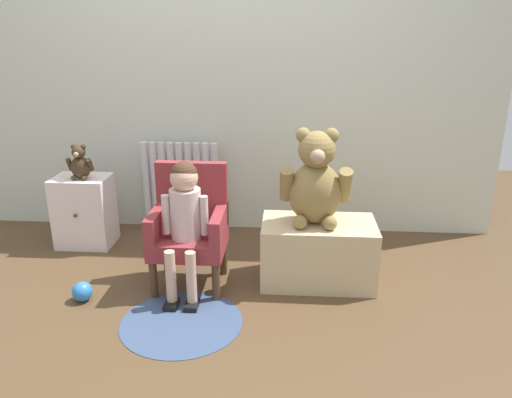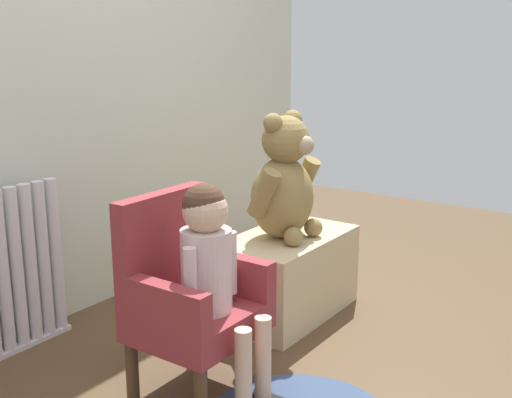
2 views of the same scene
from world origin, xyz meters
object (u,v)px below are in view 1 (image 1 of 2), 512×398
child_armchair (190,226)px  large_teddy_bear (315,182)px  radiator (181,188)px  small_teddy_bear (80,164)px  low_bench (318,252)px  small_dresser (85,211)px  floor_rug (181,322)px  toy_ball (82,292)px  child_figure (185,209)px

child_armchair → large_teddy_bear: bearing=5.1°
radiator → small_teddy_bear: size_ratio=2.88×
low_bench → small_dresser: bearing=165.1°
small_teddy_bear → floor_rug: (0.83, -0.88, -0.58)m
toy_ball → radiator: bearing=71.4°
small_dresser → floor_rug: (0.85, -0.91, -0.24)m
radiator → large_teddy_bear: size_ratio=1.21×
small_dresser → floor_rug: bearing=-47.0°
large_teddy_bear → small_teddy_bear: bearing=165.8°
radiator → toy_ball: size_ratio=6.02×
low_bench → large_teddy_bear: (-0.03, 0.00, 0.42)m
small_teddy_bear → radiator: bearing=27.4°
child_figure → small_dresser: bearing=144.6°
small_dresser → small_teddy_bear: (0.02, -0.03, 0.34)m
toy_ball → small_dresser: bearing=109.9°
small_teddy_bear → large_teddy_bear: bearing=-14.2°
large_teddy_bear → floor_rug: 1.03m
radiator → child_armchair: (0.21, -0.75, 0.02)m
radiator → child_figure: 0.90m
small_dresser → small_teddy_bear: size_ratio=2.09×
child_figure → large_teddy_bear: (0.70, 0.17, 0.11)m
radiator → child_figure: size_ratio=0.88×
child_figure → small_teddy_bear: child_figure is taller
child_figure → child_armchair: bearing=90.0°
child_armchair → floor_rug: (0.03, -0.44, -0.35)m
large_teddy_bear → small_teddy_bear: large_teddy_bear is taller
small_teddy_bear → toy_ball: size_ratio=2.09×
radiator → small_teddy_bear: small_teddy_bear is taller
toy_ball → floor_rug: bearing=-16.6°
child_armchair → low_bench: 0.76m
low_bench → toy_ball: bearing=-165.9°
large_teddy_bear → toy_ball: 1.41m
child_armchair → toy_ball: 0.68m
large_teddy_bear → floor_rug: large_teddy_bear is taller
child_armchair → child_figure: child_figure is taller
radiator → floor_rug: radiator is taller
low_bench → radiator: bearing=144.1°
low_bench → child_figure: bearing=-166.9°
child_figure → small_teddy_bear: 0.98m
floor_rug → toy_ball: size_ratio=5.68×
small_dresser → floor_rug: small_dresser is taller
small_dresser → child_figure: bearing=-35.4°
low_bench → floor_rug: (-0.70, -0.50, -0.18)m
radiator → small_dresser: radiator is taller
floor_rug → child_armchair: bearing=93.8°
child_figure → floor_rug: (0.03, -0.33, -0.49)m
small_dresser → toy_ball: size_ratio=4.37×
radiator → large_teddy_bear: (0.92, -0.68, 0.28)m
child_armchair → large_teddy_bear: (0.70, 0.06, 0.25)m
child_figure → floor_rug: bearing=-84.9°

